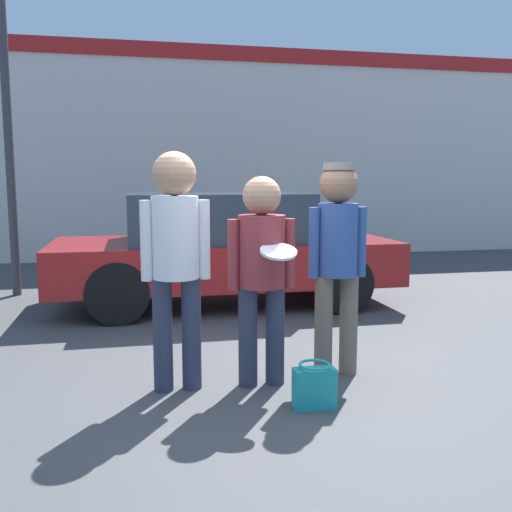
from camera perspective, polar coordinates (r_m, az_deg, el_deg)
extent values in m
plane|color=#3F3F42|center=(4.55, -0.42, -13.27)|extent=(56.00, 56.00, 0.00)
cube|color=silver|center=(11.94, -8.07, 10.12)|extent=(24.00, 0.18, 4.32)
cube|color=#B21E1E|center=(12.09, -8.22, 19.70)|extent=(24.00, 0.04, 0.30)
cylinder|color=#2D3347|center=(4.47, -9.30, -7.81)|extent=(0.15, 0.15, 0.88)
cylinder|color=#2D3347|center=(4.49, -6.47, -7.70)|extent=(0.15, 0.15, 0.88)
cylinder|color=silver|center=(4.34, -8.07, 1.86)|extent=(0.35, 0.35, 0.62)
cylinder|color=silver|center=(4.33, -10.92, 1.51)|extent=(0.09, 0.09, 0.61)
cylinder|color=silver|center=(4.36, -5.22, 1.65)|extent=(0.09, 0.09, 0.61)
sphere|color=tan|center=(4.32, -8.19, 8.16)|extent=(0.33, 0.33, 0.33)
cylinder|color=#2D3347|center=(4.53, -0.81, -8.09)|extent=(0.15, 0.15, 0.79)
cylinder|color=#2D3347|center=(4.58, 1.91, -7.93)|extent=(0.15, 0.15, 0.79)
cylinder|color=maroon|center=(4.42, 0.57, 0.48)|extent=(0.37, 0.37, 0.56)
cylinder|color=maroon|center=(4.38, -2.28, 0.12)|extent=(0.09, 0.09, 0.55)
cylinder|color=maroon|center=(4.47, 3.35, 0.28)|extent=(0.09, 0.09, 0.55)
sphere|color=tan|center=(4.38, 0.58, 6.06)|extent=(0.30, 0.30, 0.30)
cylinder|color=white|center=(4.17, 2.26, 0.45)|extent=(0.27, 0.27, 0.11)
cylinder|color=#665B4C|center=(4.79, 6.76, -6.98)|extent=(0.15, 0.15, 0.84)
cylinder|color=#665B4C|center=(4.86, 9.24, -6.80)|extent=(0.15, 0.15, 0.84)
cylinder|color=#2D4C8C|center=(4.70, 8.17, 1.61)|extent=(0.32, 0.32, 0.59)
cylinder|color=#2D4C8C|center=(4.63, 5.83, 1.30)|extent=(0.09, 0.09, 0.58)
cylinder|color=#2D4C8C|center=(4.77, 10.44, 1.40)|extent=(0.09, 0.09, 0.58)
sphere|color=#8C664C|center=(4.67, 8.28, 7.16)|extent=(0.31, 0.31, 0.31)
cylinder|color=gray|center=(4.67, 8.31, 8.85)|extent=(0.26, 0.26, 0.06)
cube|color=maroon|center=(7.47, -3.21, -0.45)|extent=(4.34, 1.84, 0.54)
cube|color=#28333D|center=(7.40, -3.91, 3.93)|extent=(2.26, 1.58, 0.61)
cylinder|color=black|center=(8.59, 4.85, -0.86)|extent=(0.72, 0.22, 0.72)
cylinder|color=black|center=(7.06, 8.73, -2.78)|extent=(0.72, 0.22, 0.72)
cylinder|color=black|center=(8.23, -13.40, -1.42)|extent=(0.72, 0.22, 0.72)
cylinder|color=black|center=(6.61, -13.70, -3.61)|extent=(0.72, 0.22, 0.72)
cylinder|color=#38383D|center=(8.85, -23.98, 19.18)|extent=(0.12, 0.12, 6.99)
sphere|color=#387A3D|center=(11.76, 5.27, 2.25)|extent=(1.06, 1.06, 1.06)
cube|color=teal|center=(4.20, 5.86, -13.02)|extent=(0.30, 0.14, 0.29)
torus|color=teal|center=(4.14, 5.89, -10.76)|extent=(0.23, 0.23, 0.02)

